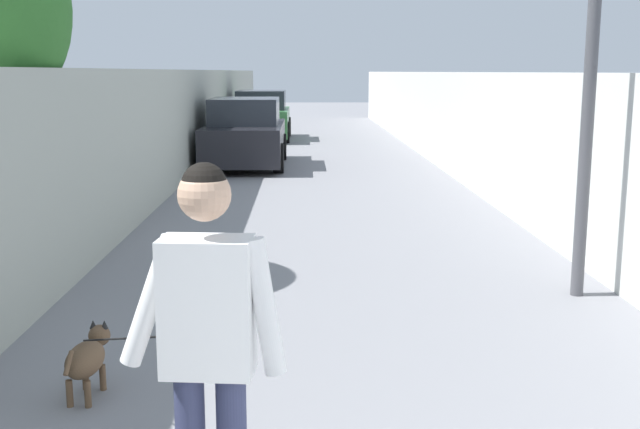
{
  "coord_description": "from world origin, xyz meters",
  "views": [
    {
      "loc": [
        -0.27,
        0.36,
        2.13
      ],
      "look_at": [
        5.82,
        0.23,
        1.0
      ],
      "focal_mm": 43.3,
      "sensor_mm": 36.0,
      "label": 1
    }
  ],
  "objects_px": {
    "dog": "(88,357)",
    "car_far": "(262,117)",
    "person_skateboarder": "(208,329)",
    "lamp_post": "(595,3)",
    "car_near": "(245,135)"
  },
  "relations": [
    {
      "from": "dog",
      "to": "car_far",
      "type": "xyz_separation_m",
      "value": [
        19.72,
        -0.11,
        0.44
      ]
    },
    {
      "from": "car_near",
      "to": "car_far",
      "type": "relative_size",
      "value": 1.04
    },
    {
      "from": "person_skateboarder",
      "to": "lamp_post",
      "type": "bearing_deg",
      "value": -36.85
    },
    {
      "from": "car_far",
      "to": "car_near",
      "type": "bearing_deg",
      "value": 180.0
    },
    {
      "from": "lamp_post",
      "to": "car_near",
      "type": "xyz_separation_m",
      "value": [
        10.43,
        3.97,
        -2.03
      ]
    },
    {
      "from": "person_skateboarder",
      "to": "car_far",
      "type": "bearing_deg",
      "value": 2.46
    },
    {
      "from": "dog",
      "to": "lamp_post",
      "type": "bearing_deg",
      "value": -60.68
    },
    {
      "from": "lamp_post",
      "to": "car_near",
      "type": "distance_m",
      "value": 11.34
    },
    {
      "from": "lamp_post",
      "to": "person_skateboarder",
      "type": "xyz_separation_m",
      "value": [
        -4.06,
        3.04,
        -1.67
      ]
    },
    {
      "from": "lamp_post",
      "to": "car_near",
      "type": "relative_size",
      "value": 0.98
    },
    {
      "from": "person_skateboarder",
      "to": "car_near",
      "type": "distance_m",
      "value": 14.52
    },
    {
      "from": "person_skateboarder",
      "to": "dog",
      "type": "xyz_separation_m",
      "value": [
        1.77,
        1.03,
        -0.8
      ]
    },
    {
      "from": "dog",
      "to": "car_near",
      "type": "height_order",
      "value": "car_near"
    },
    {
      "from": "lamp_post",
      "to": "person_skateboarder",
      "type": "height_order",
      "value": "lamp_post"
    },
    {
      "from": "car_near",
      "to": "car_far",
      "type": "bearing_deg",
      "value": -0.0
    }
  ]
}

